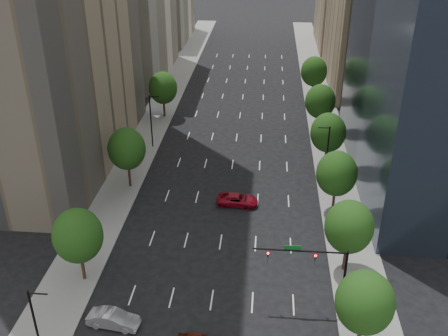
# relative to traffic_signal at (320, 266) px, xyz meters

# --- Properties ---
(sidewalk_left) EXTENTS (6.00, 200.00, 0.15)m
(sidewalk_left) POSITION_rel_traffic_signal_xyz_m (-26.03, 30.00, -5.10)
(sidewalk_left) COLOR slate
(sidewalk_left) RESTS_ON ground
(sidewalk_right) EXTENTS (6.00, 200.00, 0.15)m
(sidewalk_right) POSITION_rel_traffic_signal_xyz_m (4.97, 30.00, -5.10)
(sidewalk_right) COLOR slate
(sidewalk_right) RESTS_ON ground
(filler_left) EXTENTS (14.00, 26.00, 18.00)m
(filler_left) POSITION_rel_traffic_signal_xyz_m (-35.53, 106.00, 3.83)
(filler_left) COLOR beige
(filler_left) RESTS_ON ground
(parking_tan_right) EXTENTS (14.00, 30.00, 30.00)m
(parking_tan_right) POSITION_rel_traffic_signal_xyz_m (14.47, 70.00, 9.83)
(parking_tan_right) COLOR #8C7759
(parking_tan_right) RESTS_ON ground
(filler_right) EXTENTS (14.00, 26.00, 16.00)m
(filler_right) POSITION_rel_traffic_signal_xyz_m (14.47, 103.00, 2.83)
(filler_right) COLOR #8C7759
(filler_right) RESTS_ON ground
(tree_right_0) EXTENTS (5.20, 5.20, 8.39)m
(tree_right_0) POSITION_rel_traffic_signal_xyz_m (3.47, -5.00, 0.22)
(tree_right_0) COLOR #382316
(tree_right_0) RESTS_ON ground
(tree_right_1) EXTENTS (5.20, 5.20, 8.75)m
(tree_right_1) POSITION_rel_traffic_signal_xyz_m (3.47, 6.00, 0.58)
(tree_right_1) COLOR #382316
(tree_right_1) RESTS_ON ground
(tree_right_2) EXTENTS (5.20, 5.20, 8.61)m
(tree_right_2) POSITION_rel_traffic_signal_xyz_m (3.47, 18.00, 0.43)
(tree_right_2) COLOR #382316
(tree_right_2) RESTS_ON ground
(tree_right_3) EXTENTS (5.20, 5.20, 8.89)m
(tree_right_3) POSITION_rel_traffic_signal_xyz_m (3.47, 30.00, 0.72)
(tree_right_3) COLOR #382316
(tree_right_3) RESTS_ON ground
(tree_right_4) EXTENTS (5.20, 5.20, 8.46)m
(tree_right_4) POSITION_rel_traffic_signal_xyz_m (3.47, 44.00, 0.29)
(tree_right_4) COLOR #382316
(tree_right_4) RESTS_ON ground
(tree_right_5) EXTENTS (5.20, 5.20, 8.75)m
(tree_right_5) POSITION_rel_traffic_signal_xyz_m (3.47, 60.00, 0.58)
(tree_right_5) COLOR #382316
(tree_right_5) RESTS_ON ground
(tree_left_0) EXTENTS (5.20, 5.20, 8.75)m
(tree_left_0) POSITION_rel_traffic_signal_xyz_m (-24.53, 2.00, 0.58)
(tree_left_0) COLOR #382316
(tree_left_0) RESTS_ON ground
(tree_left_1) EXTENTS (5.20, 5.20, 8.97)m
(tree_left_1) POSITION_rel_traffic_signal_xyz_m (-24.53, 22.00, 0.79)
(tree_left_1) COLOR #382316
(tree_left_1) RESTS_ON ground
(tree_left_2) EXTENTS (5.20, 5.20, 8.68)m
(tree_left_2) POSITION_rel_traffic_signal_xyz_m (-24.53, 48.00, 0.50)
(tree_left_2) COLOR #382316
(tree_left_2) RESTS_ON ground
(streetlight_rn) EXTENTS (1.70, 0.20, 9.00)m
(streetlight_rn) POSITION_rel_traffic_signal_xyz_m (2.91, 25.00, -0.33)
(streetlight_rn) COLOR black
(streetlight_rn) RESTS_ON ground
(streetlight_ls) EXTENTS (1.70, 0.20, 9.00)m
(streetlight_ls) POSITION_rel_traffic_signal_xyz_m (-23.96, -10.00, -0.33)
(streetlight_ls) COLOR black
(streetlight_ls) RESTS_ON ground
(streetlight_ln) EXTENTS (1.70, 0.20, 9.00)m
(streetlight_ln) POSITION_rel_traffic_signal_xyz_m (-23.96, 35.00, -0.33)
(streetlight_ln) COLOR black
(streetlight_ln) RESTS_ON ground
(traffic_signal) EXTENTS (9.12, 0.40, 7.38)m
(traffic_signal) POSITION_rel_traffic_signal_xyz_m (0.00, 0.00, 0.00)
(traffic_signal) COLOR black
(traffic_signal) RESTS_ON ground
(car_silver) EXTENTS (5.20, 2.34, 1.65)m
(car_silver) POSITION_rel_traffic_signal_xyz_m (-19.53, -4.32, -4.35)
(car_silver) COLOR #97979C
(car_silver) RESTS_ON ground
(car_red_far) EXTENTS (5.58, 2.77, 1.52)m
(car_red_far) POSITION_rel_traffic_signal_xyz_m (-9.05, 18.51, -4.41)
(car_red_far) COLOR maroon
(car_red_far) RESTS_ON ground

